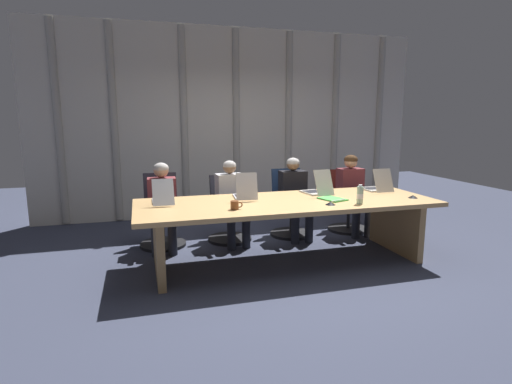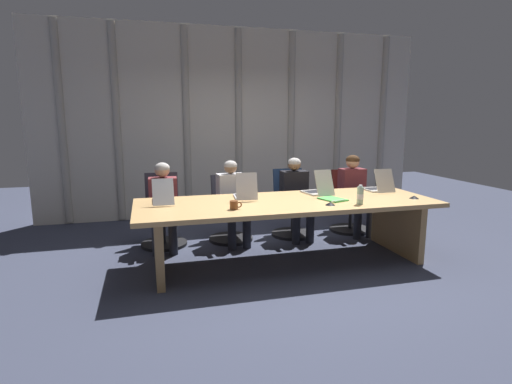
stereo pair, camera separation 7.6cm
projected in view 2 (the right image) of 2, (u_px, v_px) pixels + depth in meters
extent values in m
plane|color=#383D51|center=(286.00, 262.00, 4.78)|extent=(13.19, 13.19, 0.00)
cube|color=tan|center=(287.00, 203.00, 4.65)|extent=(3.42, 1.19, 0.05)
cube|color=black|center=(287.00, 208.00, 4.66)|extent=(2.90, 0.10, 0.06)
cube|color=tan|center=(158.00, 244.00, 4.34)|extent=(0.08, 1.02, 0.68)
cube|color=tan|center=(397.00, 225.00, 5.09)|extent=(0.08, 1.02, 0.68)
cube|color=beige|center=(237.00, 123.00, 6.96)|extent=(6.60, 0.10, 3.14)
cylinder|color=#A39E96|center=(61.00, 124.00, 6.20)|extent=(0.12, 0.12, 3.08)
cylinder|color=#A39E96|center=(117.00, 124.00, 6.41)|extent=(0.12, 0.12, 3.08)
cylinder|color=#A39E96|center=(187.00, 124.00, 6.69)|extent=(0.12, 0.12, 3.08)
cylinder|color=#A39E96|center=(239.00, 123.00, 6.91)|extent=(0.12, 0.12, 3.08)
cylinder|color=#A39E96|center=(291.00, 123.00, 7.16)|extent=(0.12, 0.12, 3.08)
cylinder|color=#A39E96|center=(338.00, 123.00, 7.39)|extent=(0.12, 0.12, 3.08)
cylinder|color=#A39E96|center=(382.00, 123.00, 7.63)|extent=(0.12, 0.12, 3.08)
cube|color=#A8ADB7|center=(163.00, 201.00, 4.62)|extent=(0.23, 0.32, 0.02)
cube|color=black|center=(163.00, 199.00, 4.64)|extent=(0.19, 0.18, 0.00)
cube|color=#A8ADB7|center=(163.00, 192.00, 4.37)|extent=(0.23, 0.16, 0.27)
cube|color=black|center=(163.00, 192.00, 4.37)|extent=(0.21, 0.14, 0.24)
cube|color=#BCBCC1|center=(244.00, 197.00, 4.85)|extent=(0.28, 0.35, 0.02)
cube|color=black|center=(244.00, 195.00, 4.87)|extent=(0.23, 0.20, 0.00)
cube|color=#BCBCC1|center=(247.00, 186.00, 4.62)|extent=(0.25, 0.12, 0.30)
cube|color=black|center=(247.00, 186.00, 4.62)|extent=(0.23, 0.10, 0.27)
cube|color=beige|center=(314.00, 193.00, 5.10)|extent=(0.27, 0.37, 0.02)
cube|color=black|center=(313.00, 192.00, 5.12)|extent=(0.22, 0.21, 0.00)
cube|color=beige|center=(324.00, 183.00, 4.86)|extent=(0.25, 0.16, 0.30)
cube|color=black|center=(324.00, 183.00, 4.87)|extent=(0.22, 0.14, 0.27)
cube|color=beige|center=(375.00, 190.00, 5.32)|extent=(0.25, 0.33, 0.02)
cube|color=black|center=(374.00, 189.00, 5.34)|extent=(0.21, 0.18, 0.00)
cube|color=beige|center=(385.00, 181.00, 5.08)|extent=(0.25, 0.13, 0.29)
cube|color=black|center=(385.00, 181.00, 5.08)|extent=(0.22, 0.11, 0.25)
cube|color=#2D2D38|center=(163.00, 216.00, 5.32)|extent=(0.48, 0.48, 0.08)
cube|color=#2D2D38|center=(162.00, 191.00, 5.47)|extent=(0.43, 0.12, 0.50)
cylinder|color=#262628|center=(164.00, 231.00, 5.35)|extent=(0.05, 0.05, 0.32)
cylinder|color=black|center=(164.00, 244.00, 5.39)|extent=(0.60, 0.60, 0.04)
cube|color=#2D2D38|center=(231.00, 212.00, 5.55)|extent=(0.50, 0.50, 0.08)
cube|color=#2D2D38|center=(227.00, 190.00, 5.71)|extent=(0.44, 0.13, 0.45)
cylinder|color=#262628|center=(231.00, 226.00, 5.58)|extent=(0.05, 0.05, 0.32)
cylinder|color=black|center=(231.00, 239.00, 5.62)|extent=(0.60, 0.60, 0.04)
cube|color=navy|center=(293.00, 208.00, 5.78)|extent=(0.48, 0.48, 0.08)
cube|color=navy|center=(288.00, 185.00, 5.94)|extent=(0.43, 0.12, 0.50)
cylinder|color=#262628|center=(293.00, 222.00, 5.82)|extent=(0.05, 0.05, 0.32)
cylinder|color=black|center=(292.00, 234.00, 5.85)|extent=(0.60, 0.60, 0.04)
cube|color=#511E19|center=(351.00, 204.00, 6.02)|extent=(0.50, 0.50, 0.08)
cube|color=#511E19|center=(345.00, 184.00, 6.18)|extent=(0.44, 0.14, 0.46)
cylinder|color=#262628|center=(350.00, 218.00, 6.05)|extent=(0.05, 0.05, 0.32)
cylinder|color=black|center=(350.00, 229.00, 6.09)|extent=(0.60, 0.60, 0.04)
cube|color=brown|center=(163.00, 195.00, 5.25)|extent=(0.36, 0.23, 0.47)
sphere|color=tan|center=(162.00, 170.00, 5.19)|extent=(0.19, 0.19, 0.19)
ellipsoid|color=#B2ADA8|center=(162.00, 168.00, 5.19)|extent=(0.19, 0.19, 0.14)
cylinder|color=brown|center=(175.00, 192.00, 5.27)|extent=(0.08, 0.14, 0.27)
cylinder|color=tan|center=(176.00, 204.00, 5.09)|extent=(0.08, 0.30, 0.06)
cylinder|color=brown|center=(151.00, 193.00, 5.21)|extent=(0.08, 0.14, 0.27)
cylinder|color=tan|center=(151.00, 205.00, 5.03)|extent=(0.08, 0.30, 0.06)
cylinder|color=#262833|center=(172.00, 219.00, 5.13)|extent=(0.15, 0.40, 0.13)
cylinder|color=#262833|center=(173.00, 238.00, 4.99)|extent=(0.11, 0.11, 0.42)
cylinder|color=#262833|center=(156.00, 219.00, 5.08)|extent=(0.15, 0.40, 0.13)
cylinder|color=#262833|center=(156.00, 239.00, 4.95)|extent=(0.11, 0.11, 0.42)
cube|color=silver|center=(231.00, 192.00, 5.48)|extent=(0.38, 0.25, 0.49)
sphere|color=#8C6647|center=(231.00, 167.00, 5.42)|extent=(0.18, 0.18, 0.18)
ellipsoid|color=#B2ADA8|center=(231.00, 165.00, 5.41)|extent=(0.18, 0.18, 0.13)
cylinder|color=silver|center=(241.00, 187.00, 5.52)|extent=(0.08, 0.14, 0.27)
cylinder|color=#8C6647|center=(246.00, 198.00, 5.35)|extent=(0.09, 0.30, 0.06)
cylinder|color=silver|center=(220.00, 188.00, 5.42)|extent=(0.08, 0.14, 0.27)
cylinder|color=#8C6647|center=(224.00, 200.00, 5.25)|extent=(0.09, 0.30, 0.06)
cylinder|color=#262833|center=(243.00, 214.00, 5.38)|extent=(0.16, 0.41, 0.13)
cylinder|color=#262833|center=(247.00, 232.00, 5.25)|extent=(0.11, 0.11, 0.42)
cylinder|color=#262833|center=(228.00, 215.00, 5.31)|extent=(0.16, 0.41, 0.13)
cylinder|color=#262833|center=(232.00, 234.00, 5.18)|extent=(0.11, 0.11, 0.42)
cube|color=black|center=(294.00, 188.00, 5.71)|extent=(0.36, 0.22, 0.49)
sphere|color=#8C6647|center=(294.00, 164.00, 5.65)|extent=(0.18, 0.18, 0.18)
ellipsoid|color=#B2ADA8|center=(294.00, 163.00, 5.65)|extent=(0.18, 0.18, 0.13)
cylinder|color=black|center=(304.00, 184.00, 5.74)|extent=(0.07, 0.13, 0.27)
cylinder|color=#8C6647|center=(310.00, 195.00, 5.56)|extent=(0.06, 0.30, 0.06)
cylinder|color=black|center=(284.00, 185.00, 5.66)|extent=(0.07, 0.13, 0.27)
cylinder|color=#8C6647|center=(289.00, 196.00, 5.48)|extent=(0.06, 0.30, 0.06)
cylinder|color=#262833|center=(305.00, 210.00, 5.60)|extent=(0.13, 0.40, 0.13)
cylinder|color=#262833|center=(310.00, 228.00, 5.46)|extent=(0.11, 0.11, 0.42)
cylinder|color=#262833|center=(292.00, 211.00, 5.55)|extent=(0.13, 0.40, 0.13)
cylinder|color=#262833|center=(296.00, 229.00, 5.41)|extent=(0.11, 0.11, 0.42)
cube|color=brown|center=(352.00, 185.00, 5.94)|extent=(0.36, 0.23, 0.50)
sphere|color=tan|center=(353.00, 162.00, 5.88)|extent=(0.19, 0.19, 0.19)
ellipsoid|color=#472D19|center=(353.00, 160.00, 5.88)|extent=(0.20, 0.20, 0.15)
cylinder|color=brown|center=(361.00, 181.00, 5.97)|extent=(0.07, 0.14, 0.27)
cylinder|color=tan|center=(368.00, 191.00, 5.80)|extent=(0.07, 0.30, 0.06)
cylinder|color=brown|center=(343.00, 182.00, 5.89)|extent=(0.07, 0.14, 0.27)
cylinder|color=tan|center=(350.00, 192.00, 5.71)|extent=(0.07, 0.30, 0.06)
cylinder|color=#262833|center=(364.00, 206.00, 5.83)|extent=(0.14, 0.40, 0.13)
cylinder|color=#262833|center=(370.00, 223.00, 5.70)|extent=(0.11, 0.11, 0.42)
cylinder|color=#262833|center=(352.00, 207.00, 5.78)|extent=(0.14, 0.40, 0.13)
cylinder|color=#262833|center=(357.00, 224.00, 5.64)|extent=(0.11, 0.11, 0.42)
cylinder|color=#ADD1B2|center=(360.00, 196.00, 4.45)|extent=(0.07, 0.07, 0.19)
cylinder|color=white|center=(360.00, 196.00, 4.45)|extent=(0.07, 0.07, 0.06)
cylinder|color=white|center=(361.00, 186.00, 4.43)|extent=(0.04, 0.04, 0.02)
cylinder|color=brown|center=(234.00, 205.00, 4.21)|extent=(0.08, 0.08, 0.09)
torus|color=brown|center=(239.00, 205.00, 4.22)|extent=(0.06, 0.01, 0.06)
cone|color=black|center=(414.00, 197.00, 4.77)|extent=(0.11, 0.11, 0.03)
cone|color=black|center=(330.00, 204.00, 4.41)|extent=(0.11, 0.11, 0.03)
cube|color=#4CB74C|center=(333.00, 199.00, 4.69)|extent=(0.30, 0.35, 0.02)
cylinder|color=silver|center=(338.00, 201.00, 4.56)|extent=(0.20, 0.08, 0.01)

